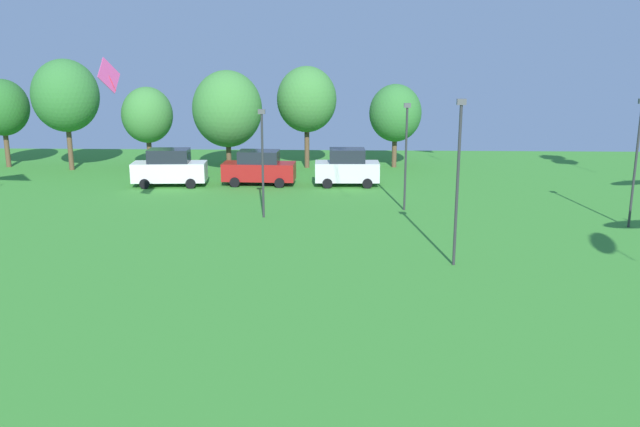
# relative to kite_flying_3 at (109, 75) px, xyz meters

# --- Properties ---
(kite_flying_3) EXTENTS (0.59, 1.63, 1.64)m
(kite_flying_3) POSITION_rel_kite_flying_3_xyz_m (0.00, 0.00, 0.00)
(kite_flying_3) COLOR #E54C93
(parked_car_leftmost) EXTENTS (4.80, 2.19, 2.41)m
(parked_car_leftmost) POSITION_rel_kite_flying_3_xyz_m (-0.45, 11.48, -6.33)
(parked_car_leftmost) COLOR silver
(parked_car_leftmost) RESTS_ON ground
(parked_car_second_from_left) EXTENTS (4.74, 2.13, 2.25)m
(parked_car_second_from_left) POSITION_rel_kite_flying_3_xyz_m (5.29, 12.05, -6.39)
(parked_car_second_from_left) COLOR maroon
(parked_car_second_from_left) RESTS_ON ground
(parked_car_third_from_left) EXTENTS (4.16, 2.06, 2.41)m
(parked_car_third_from_left) POSITION_rel_kite_flying_3_xyz_m (11.02, 11.95, -6.33)
(parked_car_third_from_left) COLOR silver
(parked_car_third_from_left) RESTS_ON ground
(light_post_0) EXTENTS (0.36, 0.20, 6.82)m
(light_post_0) POSITION_rel_kite_flying_3_xyz_m (15.37, -4.33, -3.70)
(light_post_0) COLOR #2D2D33
(light_post_0) RESTS_ON ground
(light_post_1) EXTENTS (0.36, 0.20, 5.87)m
(light_post_1) POSITION_rel_kite_flying_3_xyz_m (14.17, 5.33, -4.18)
(light_post_1) COLOR #2D2D33
(light_post_1) RESTS_ON ground
(light_post_2) EXTENTS (0.36, 0.20, 6.37)m
(light_post_2) POSITION_rel_kite_flying_3_xyz_m (25.11, 2.06, -3.92)
(light_post_2) COLOR #2D2D33
(light_post_2) RESTS_ON ground
(light_post_3) EXTENTS (0.36, 0.20, 5.69)m
(light_post_3) POSITION_rel_kite_flying_3_xyz_m (6.57, 3.41, -4.27)
(light_post_3) COLOR #2D2D33
(light_post_3) RESTS_ON ground
(treeline_tree_0) EXTENTS (3.78, 3.78, 6.51)m
(treeline_tree_0) POSITION_rel_kite_flying_3_xyz_m (-14.35, 18.13, -3.10)
(treeline_tree_0) COLOR brown
(treeline_tree_0) RESTS_ON ground
(treeline_tree_1) EXTENTS (4.71, 4.71, 7.97)m
(treeline_tree_1) POSITION_rel_kite_flying_3_xyz_m (-9.13, 17.07, -2.15)
(treeline_tree_1) COLOR brown
(treeline_tree_1) RESTS_ON ground
(treeline_tree_2) EXTENTS (3.68, 3.68, 5.98)m
(treeline_tree_2) POSITION_rel_kite_flying_3_xyz_m (-3.51, 17.77, -3.57)
(treeline_tree_2) COLOR brown
(treeline_tree_2) RESTS_ON ground
(treeline_tree_3) EXTENTS (4.90, 4.90, 7.21)m
(treeline_tree_3) POSITION_rel_kite_flying_3_xyz_m (2.56, 16.62, -3.01)
(treeline_tree_3) COLOR brown
(treeline_tree_3) RESTS_ON ground
(treeline_tree_4) EXTENTS (4.36, 4.36, 7.44)m
(treeline_tree_4) POSITION_rel_kite_flying_3_xyz_m (8.07, 18.65, -2.49)
(treeline_tree_4) COLOR brown
(treeline_tree_4) RESTS_ON ground
(treeline_tree_5) EXTENTS (3.84, 3.84, 6.15)m
(treeline_tree_5) POSITION_rel_kite_flying_3_xyz_m (14.58, 19.06, -3.49)
(treeline_tree_5) COLOR brown
(treeline_tree_5) RESTS_ON ground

